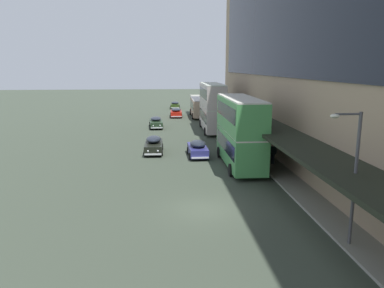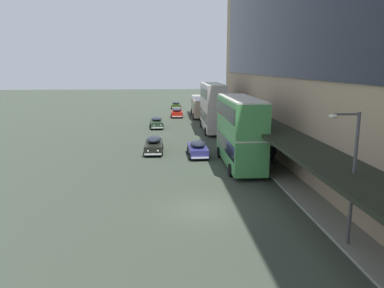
{
  "view_description": "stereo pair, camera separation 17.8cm",
  "coord_description": "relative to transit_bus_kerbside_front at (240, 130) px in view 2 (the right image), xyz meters",
  "views": [
    {
      "loc": [
        -2.47,
        -21.26,
        8.53
      ],
      "look_at": [
        0.38,
        13.54,
        1.23
      ],
      "focal_mm": 35.0,
      "sensor_mm": 36.0,
      "label": 1
    },
    {
      "loc": [
        -2.29,
        -21.27,
        8.53
      ],
      "look_at": [
        0.38,
        13.54,
        1.23
      ],
      "focal_mm": 35.0,
      "sensor_mm": 36.0,
      "label": 2
    }
  ],
  "objects": [
    {
      "name": "ground",
      "position": [
        -4.19,
        -9.76,
        -3.2
      ],
      "size": [
        240.0,
        240.0,
        0.0
      ],
      "primitive_type": "plane",
      "color": "#374033"
    },
    {
      "name": "sidewalk_kerb",
      "position": [
        6.81,
        -9.76,
        -3.13
      ],
      "size": [
        10.0,
        180.0,
        0.15
      ],
      "primitive_type": "cube",
      "color": "gray",
      "rests_on": "ground"
    },
    {
      "name": "transit_bus_kerbside_front",
      "position": [
        0.0,
        0.0,
        0.0
      ],
      "size": [
        2.85,
        9.67,
        5.93
      ],
      "color": "#489850",
      "rests_on": "ground"
    },
    {
      "name": "transit_bus_kerbside_rear",
      "position": [
        -0.25,
        32.15,
        -1.4
      ],
      "size": [
        2.98,
        9.35,
        3.12
      ],
      "color": "tan",
      "rests_on": "ground"
    },
    {
      "name": "transit_bus_kerbside_far",
      "position": [
        0.02,
        17.91,
        0.17
      ],
      "size": [
        2.79,
        10.11,
        6.27
      ],
      "color": "beige",
      "rests_on": "ground"
    },
    {
      "name": "sedan_trailing_near",
      "position": [
        -7.49,
        5.74,
        -2.39
      ],
      "size": [
        1.89,
        4.65,
        1.67
      ],
      "color": "black",
      "rests_on": "ground"
    },
    {
      "name": "sedan_second_near",
      "position": [
        -4.19,
        32.31,
        -2.44
      ],
      "size": [
        2.05,
        4.68,
        1.53
      ],
      "color": "#AF1B0F",
      "rests_on": "ground"
    },
    {
      "name": "sedan_second_mid",
      "position": [
        -3.27,
        3.79,
        -2.42
      ],
      "size": [
        1.86,
        4.39,
        1.6
      ],
      "color": "navy",
      "rests_on": "ground"
    },
    {
      "name": "sedan_lead_near",
      "position": [
        -7.47,
        21.3,
        -2.44
      ],
      "size": [
        2.0,
        4.95,
        1.53
      ],
      "color": "#213420",
      "rests_on": "ground"
    },
    {
      "name": "sedan_lead_mid",
      "position": [
        -3.88,
        45.61,
        -2.49
      ],
      "size": [
        2.03,
        4.92,
        1.41
      ],
      "color": "#2B4117",
      "rests_on": "ground"
    },
    {
      "name": "pedestrian_at_kerb",
      "position": [
        2.93,
        -0.09,
        -2.03
      ],
      "size": [
        0.54,
        0.41,
        1.86
      ],
      "color": "black",
      "rests_on": "sidewalk_kerb"
    },
    {
      "name": "street_lamp",
      "position": [
        2.08,
        -15.02,
        0.69
      ],
      "size": [
        1.5,
        0.28,
        6.37
      ],
      "color": "#4C4C51",
      "rests_on": "sidewalk_kerb"
    },
    {
      "name": "fire_hydrant",
      "position": [
        2.23,
        7.82,
        -2.71
      ],
      "size": [
        0.2,
        0.4,
        0.7
      ],
      "color": "red",
      "rests_on": "sidewalk_kerb"
    }
  ]
}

